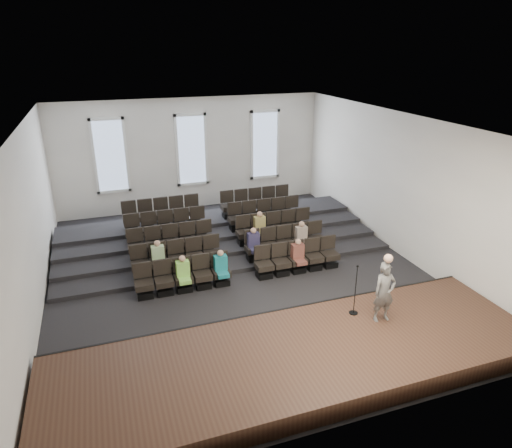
{
  "coord_description": "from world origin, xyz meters",
  "views": [
    {
      "loc": [
        -3.88,
        -13.08,
        7.21
      ],
      "look_at": [
        0.82,
        0.5,
        1.46
      ],
      "focal_mm": 32.0,
      "sensor_mm": 36.0,
      "label": 1
    }
  ],
  "objects": [
    {
      "name": "stage_lip",
      "position": [
        0.0,
        -3.33,
        0.25
      ],
      "size": [
        11.8,
        0.06,
        0.52
      ],
      "primitive_type": "cube",
      "color": "black",
      "rests_on": "ground"
    },
    {
      "name": "wall_left",
      "position": [
        -6.02,
        0.0,
        2.5
      ],
      "size": [
        0.04,
        14.0,
        5.0
      ],
      "primitive_type": "cube",
      "color": "white",
      "rests_on": "ground"
    },
    {
      "name": "ground",
      "position": [
        0.0,
        0.0,
        0.0
      ],
      "size": [
        14.0,
        14.0,
        0.0
      ],
      "primitive_type": "plane",
      "color": "black",
      "rests_on": "ground"
    },
    {
      "name": "stage",
      "position": [
        0.0,
        -5.1,
        0.25
      ],
      "size": [
        11.8,
        3.6,
        0.5
      ],
      "primitive_type": "cube",
      "color": "#3D271A",
      "rests_on": "ground"
    },
    {
      "name": "wall_front",
      "position": [
        0.0,
        -7.02,
        2.5
      ],
      "size": [
        12.0,
        0.04,
        5.0
      ],
      "primitive_type": "cube",
      "color": "white",
      "rests_on": "ground"
    },
    {
      "name": "seating_rows",
      "position": [
        -0.0,
        1.54,
        0.68
      ],
      "size": [
        6.8,
        4.7,
        1.67
      ],
      "color": "black",
      "rests_on": "ground"
    },
    {
      "name": "audience",
      "position": [
        0.19,
        0.15,
        0.79
      ],
      "size": [
        5.45,
        2.64,
        1.1
      ],
      "color": "#8AD354",
      "rests_on": "seating_rows"
    },
    {
      "name": "ceiling",
      "position": [
        0.0,
        0.0,
        5.01
      ],
      "size": [
        12.0,
        14.0,
        0.02
      ],
      "primitive_type": "cube",
      "color": "white",
      "rests_on": "ground"
    },
    {
      "name": "wall_back",
      "position": [
        0.0,
        7.02,
        2.5
      ],
      "size": [
        12.0,
        0.04,
        5.0
      ],
      "primitive_type": "cube",
      "color": "white",
      "rests_on": "ground"
    },
    {
      "name": "risers",
      "position": [
        0.0,
        3.17,
        0.2
      ],
      "size": [
        11.8,
        4.8,
        0.6
      ],
      "color": "black",
      "rests_on": "ground"
    },
    {
      "name": "speaker",
      "position": [
        2.5,
        -4.62,
        1.31
      ],
      "size": [
        0.61,
        0.42,
        1.62
      ],
      "primitive_type": "imported",
      "rotation": [
        0.0,
        0.0,
        -0.05
      ],
      "color": "#5A5755",
      "rests_on": "stage"
    },
    {
      "name": "wall_right",
      "position": [
        6.02,
        0.0,
        2.5
      ],
      "size": [
        0.04,
        14.0,
        5.0
      ],
      "primitive_type": "cube",
      "color": "white",
      "rests_on": "ground"
    },
    {
      "name": "mic_stand",
      "position": [
        1.97,
        -4.12,
        0.92
      ],
      "size": [
        0.24,
        0.24,
        1.43
      ],
      "color": "black",
      "rests_on": "stage"
    },
    {
      "name": "windows",
      "position": [
        0.0,
        6.95,
        2.7
      ],
      "size": [
        8.44,
        0.1,
        3.24
      ],
      "color": "white",
      "rests_on": "wall_back"
    }
  ]
}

